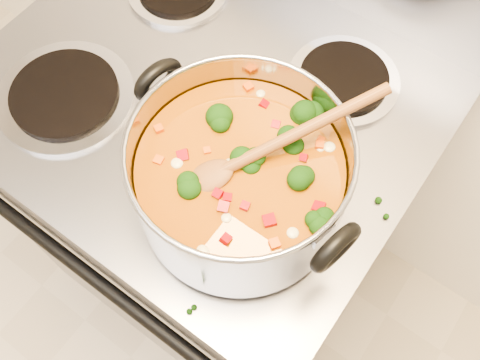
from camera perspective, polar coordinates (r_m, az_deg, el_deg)
name	(u,v)px	position (r m, az deg, el deg)	size (l,w,h in m)	color
electric_range	(217,198)	(1.33, -2.50, -1.91)	(0.77, 0.70, 1.08)	gray
stockpot	(240,179)	(0.74, 0.01, 0.13)	(0.36, 0.30, 0.18)	#97979E
wooden_spoon	(254,155)	(0.69, 1.48, 2.68)	(0.18, 0.26, 0.10)	brown
cooktop_crumbs	(319,191)	(0.84, 8.39, -1.14)	(0.29, 0.39, 0.01)	black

